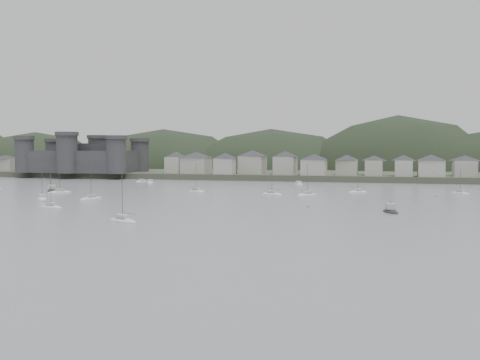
% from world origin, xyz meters
% --- Properties ---
extents(ground, '(900.00, 900.00, 0.00)m').
position_xyz_m(ground, '(0.00, 0.00, 0.00)').
color(ground, slate).
rests_on(ground, ground).
extents(far_shore_land, '(900.00, 250.00, 3.00)m').
position_xyz_m(far_shore_land, '(0.00, 295.00, 1.50)').
color(far_shore_land, '#383D2D').
rests_on(far_shore_land, ground).
extents(forested_ridge, '(851.55, 103.94, 102.57)m').
position_xyz_m(forested_ridge, '(4.83, 269.40, -11.28)').
color(forested_ridge, black).
rests_on(forested_ridge, ground).
extents(castle, '(66.00, 43.00, 20.00)m').
position_xyz_m(castle, '(-120.00, 179.80, 10.96)').
color(castle, '#353437').
rests_on(castle, far_shore_land).
extents(waterfront_town, '(451.48, 28.46, 12.92)m').
position_xyz_m(waterfront_town, '(50.59, 183.34, 8.66)').
color(waterfront_town, '#9E9B90').
rests_on(waterfront_town, far_shore_land).
extents(moored_fleet, '(237.86, 177.15, 13.18)m').
position_xyz_m(moored_fleet, '(-23.44, 72.01, 0.18)').
color(moored_fleet, silver).
rests_on(moored_fleet, ground).
extents(motor_launch_near, '(5.32, 8.19, 3.85)m').
position_xyz_m(motor_launch_near, '(46.80, 47.53, 0.29)').
color(motor_launch_near, black).
rests_on(motor_launch_near, ground).
extents(motor_launch_far, '(7.45, 9.61, 4.17)m').
position_xyz_m(motor_launch_far, '(-76.25, 85.46, 0.28)').
color(motor_launch_far, black).
rests_on(motor_launch_far, ground).
extents(mooring_buoys, '(143.90, 113.49, 0.70)m').
position_xyz_m(mooring_buoys, '(-16.72, 71.55, 0.15)').
color(mooring_buoys, '#B8823D').
rests_on(mooring_buoys, ground).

